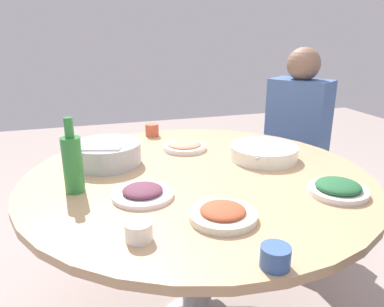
{
  "coord_description": "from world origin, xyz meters",
  "views": [
    {
      "loc": [
        -1.32,
        0.43,
        1.3
      ],
      "look_at": [
        0.08,
        0.0,
        0.81
      ],
      "focal_mm": 34.63,
      "sensor_mm": 36.0,
      "label": 1
    }
  ],
  "objects_px": {
    "soup_bowl": "(263,153)",
    "dish_greens": "(338,188)",
    "dish_stirfry": "(223,214)",
    "dish_shrimp": "(185,146)",
    "tea_cup_side": "(275,257)",
    "diner_right": "(298,124)",
    "dish_eggplant": "(143,193)",
    "tea_cup_far": "(139,231)",
    "stool_for_diner_right": "(290,206)",
    "round_dining_table": "(198,197)",
    "rice_bowl": "(107,153)",
    "tea_cup_near": "(152,130)",
    "green_bottle": "(73,163)"
  },
  "relations": [
    {
      "from": "round_dining_table",
      "to": "dish_stirfry",
      "type": "height_order",
      "value": "dish_stirfry"
    },
    {
      "from": "tea_cup_side",
      "to": "green_bottle",
      "type": "bearing_deg",
      "value": 37.34
    },
    {
      "from": "stool_for_diner_right",
      "to": "dish_eggplant",
      "type": "bearing_deg",
      "value": 123.72
    },
    {
      "from": "green_bottle",
      "to": "dish_shrimp",
      "type": "bearing_deg",
      "value": -55.02
    },
    {
      "from": "dish_stirfry",
      "to": "dish_shrimp",
      "type": "bearing_deg",
      "value": -6.43
    },
    {
      "from": "tea_cup_near",
      "to": "tea_cup_side",
      "type": "height_order",
      "value": "tea_cup_near"
    },
    {
      "from": "dish_eggplant",
      "to": "diner_right",
      "type": "height_order",
      "value": "diner_right"
    },
    {
      "from": "dish_stirfry",
      "to": "green_bottle",
      "type": "height_order",
      "value": "green_bottle"
    },
    {
      "from": "soup_bowl",
      "to": "tea_cup_near",
      "type": "relative_size",
      "value": 4.19
    },
    {
      "from": "soup_bowl",
      "to": "stool_for_diner_right",
      "type": "relative_size",
      "value": 0.67
    },
    {
      "from": "dish_eggplant",
      "to": "diner_right",
      "type": "distance_m",
      "value": 1.27
    },
    {
      "from": "dish_shrimp",
      "to": "dish_eggplant",
      "type": "bearing_deg",
      "value": 148.84
    },
    {
      "from": "dish_greens",
      "to": "tea_cup_side",
      "type": "height_order",
      "value": "tea_cup_side"
    },
    {
      "from": "round_dining_table",
      "to": "tea_cup_near",
      "type": "xyz_separation_m",
      "value": [
        0.6,
        0.07,
        0.14
      ]
    },
    {
      "from": "dish_shrimp",
      "to": "diner_right",
      "type": "height_order",
      "value": "diner_right"
    },
    {
      "from": "tea_cup_side",
      "to": "diner_right",
      "type": "height_order",
      "value": "diner_right"
    },
    {
      "from": "dish_shrimp",
      "to": "green_bottle",
      "type": "xyz_separation_m",
      "value": [
        -0.35,
        0.51,
        0.09
      ]
    },
    {
      "from": "soup_bowl",
      "to": "tea_cup_far",
      "type": "height_order",
      "value": "soup_bowl"
    },
    {
      "from": "tea_cup_far",
      "to": "stool_for_diner_right",
      "type": "relative_size",
      "value": 0.17
    },
    {
      "from": "dish_stirfry",
      "to": "tea_cup_side",
      "type": "bearing_deg",
      "value": -172.84
    },
    {
      "from": "dish_stirfry",
      "to": "dish_greens",
      "type": "height_order",
      "value": "dish_greens"
    },
    {
      "from": "tea_cup_far",
      "to": "rice_bowl",
      "type": "bearing_deg",
      "value": 2.89
    },
    {
      "from": "round_dining_table",
      "to": "dish_stirfry",
      "type": "relative_size",
      "value": 6.57
    },
    {
      "from": "round_dining_table",
      "to": "dish_shrimp",
      "type": "xyz_separation_m",
      "value": [
        0.32,
        -0.04,
        0.12
      ]
    },
    {
      "from": "dish_eggplant",
      "to": "dish_shrimp",
      "type": "bearing_deg",
      "value": -31.16
    },
    {
      "from": "dish_greens",
      "to": "tea_cup_near",
      "type": "distance_m",
      "value": 1.04
    },
    {
      "from": "dish_eggplant",
      "to": "green_bottle",
      "type": "relative_size",
      "value": 0.79
    },
    {
      "from": "round_dining_table",
      "to": "diner_right",
      "type": "height_order",
      "value": "diner_right"
    },
    {
      "from": "dish_stirfry",
      "to": "tea_cup_far",
      "type": "xyz_separation_m",
      "value": [
        -0.04,
        0.26,
        0.01
      ]
    },
    {
      "from": "dish_stirfry",
      "to": "dish_eggplant",
      "type": "bearing_deg",
      "value": 42.28
    },
    {
      "from": "tea_cup_near",
      "to": "tea_cup_far",
      "type": "height_order",
      "value": "tea_cup_near"
    },
    {
      "from": "soup_bowl",
      "to": "dish_greens",
      "type": "relative_size",
      "value": 1.46
    },
    {
      "from": "tea_cup_near",
      "to": "dish_greens",
      "type": "bearing_deg",
      "value": -152.78
    },
    {
      "from": "tea_cup_side",
      "to": "diner_right",
      "type": "bearing_deg",
      "value": -34.44
    },
    {
      "from": "tea_cup_far",
      "to": "soup_bowl",
      "type": "bearing_deg",
      "value": -51.75
    },
    {
      "from": "dish_eggplant",
      "to": "dish_shrimp",
      "type": "relative_size",
      "value": 1.03
    },
    {
      "from": "dish_eggplant",
      "to": "tea_cup_far",
      "type": "xyz_separation_m",
      "value": [
        -0.27,
        0.06,
        0.01
      ]
    },
    {
      "from": "stool_for_diner_right",
      "to": "dish_shrimp",
      "type": "bearing_deg",
      "value": 106.89
    },
    {
      "from": "dish_stirfry",
      "to": "dish_eggplant",
      "type": "distance_m",
      "value": 0.31
    },
    {
      "from": "round_dining_table",
      "to": "green_bottle",
      "type": "distance_m",
      "value": 0.52
    },
    {
      "from": "dish_greens",
      "to": "rice_bowl",
      "type": "bearing_deg",
      "value": 53.81
    },
    {
      "from": "round_dining_table",
      "to": "rice_bowl",
      "type": "distance_m",
      "value": 0.43
    },
    {
      "from": "tea_cup_near",
      "to": "stool_for_diner_right",
      "type": "bearing_deg",
      "value": -92.92
    },
    {
      "from": "tea_cup_far",
      "to": "dish_eggplant",
      "type": "bearing_deg",
      "value": -12.03
    },
    {
      "from": "green_bottle",
      "to": "tea_cup_far",
      "type": "distance_m",
      "value": 0.43
    },
    {
      "from": "dish_greens",
      "to": "dish_shrimp",
      "type": "distance_m",
      "value": 0.75
    },
    {
      "from": "round_dining_table",
      "to": "dish_greens",
      "type": "relative_size",
      "value": 6.72
    },
    {
      "from": "soup_bowl",
      "to": "tea_cup_side",
      "type": "distance_m",
      "value": 0.8
    },
    {
      "from": "round_dining_table",
      "to": "rice_bowl",
      "type": "relative_size",
      "value": 4.72
    },
    {
      "from": "green_bottle",
      "to": "tea_cup_side",
      "type": "height_order",
      "value": "green_bottle"
    }
  ]
}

